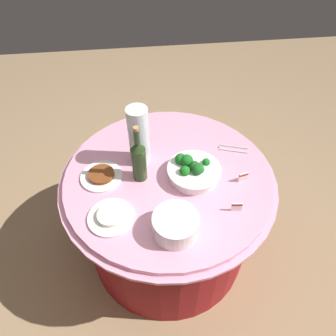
{
  "coord_description": "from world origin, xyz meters",
  "views": [
    {
      "loc": [
        0.13,
        1.11,
        1.98
      ],
      "look_at": [
        0.0,
        0.0,
        0.79
      ],
      "focal_mm": 33.68,
      "sensor_mm": 36.0,
      "label": 1
    }
  ],
  "objects_px": {
    "food_plate_rice": "(111,216)",
    "label_placard_front": "(237,206)",
    "wine_bottle": "(139,159)",
    "serving_tongs": "(232,149)",
    "plate_stack": "(176,225)",
    "food_plate_stir_fry": "(101,176)",
    "broccoli_bowl": "(193,171)",
    "label_placard_mid": "(243,177)",
    "decorative_fruit_vase": "(139,139)"
  },
  "relations": [
    {
      "from": "broccoli_bowl",
      "to": "label_placard_mid",
      "type": "xyz_separation_m",
      "value": [
        -0.25,
        0.06,
        -0.01
      ]
    },
    {
      "from": "broccoli_bowl",
      "to": "label_placard_front",
      "type": "distance_m",
      "value": 0.29
    },
    {
      "from": "food_plate_stir_fry",
      "to": "label_placard_mid",
      "type": "relative_size",
      "value": 4.0
    },
    {
      "from": "food_plate_stir_fry",
      "to": "label_placard_front",
      "type": "relative_size",
      "value": 4.0
    },
    {
      "from": "label_placard_front",
      "to": "label_placard_mid",
      "type": "bearing_deg",
      "value": -114.9
    },
    {
      "from": "decorative_fruit_vase",
      "to": "label_placard_mid",
      "type": "bearing_deg",
      "value": 157.16
    },
    {
      "from": "decorative_fruit_vase",
      "to": "food_plate_stir_fry",
      "type": "height_order",
      "value": "decorative_fruit_vase"
    },
    {
      "from": "food_plate_rice",
      "to": "label_placard_mid",
      "type": "height_order",
      "value": "label_placard_mid"
    },
    {
      "from": "wine_bottle",
      "to": "decorative_fruit_vase",
      "type": "height_order",
      "value": "decorative_fruit_vase"
    },
    {
      "from": "serving_tongs",
      "to": "label_placard_front",
      "type": "distance_m",
      "value": 0.43
    },
    {
      "from": "food_plate_stir_fry",
      "to": "label_placard_front",
      "type": "height_order",
      "value": "label_placard_front"
    },
    {
      "from": "broccoli_bowl",
      "to": "food_plate_stir_fry",
      "type": "xyz_separation_m",
      "value": [
        0.48,
        -0.05,
        -0.03
      ]
    },
    {
      "from": "food_plate_stir_fry",
      "to": "label_placard_front",
      "type": "distance_m",
      "value": 0.71
    },
    {
      "from": "serving_tongs",
      "to": "food_plate_rice",
      "type": "bearing_deg",
      "value": 29.72
    },
    {
      "from": "wine_bottle",
      "to": "food_plate_rice",
      "type": "xyz_separation_m",
      "value": [
        0.15,
        0.24,
        -0.12
      ]
    },
    {
      "from": "plate_stack",
      "to": "decorative_fruit_vase",
      "type": "distance_m",
      "value": 0.5
    },
    {
      "from": "food_plate_rice",
      "to": "food_plate_stir_fry",
      "type": "height_order",
      "value": "food_plate_rice"
    },
    {
      "from": "serving_tongs",
      "to": "label_placard_mid",
      "type": "bearing_deg",
      "value": 87.86
    },
    {
      "from": "plate_stack",
      "to": "label_placard_front",
      "type": "bearing_deg",
      "value": -165.39
    },
    {
      "from": "decorative_fruit_vase",
      "to": "label_placard_front",
      "type": "height_order",
      "value": "decorative_fruit_vase"
    },
    {
      "from": "food_plate_rice",
      "to": "label_placard_mid",
      "type": "distance_m",
      "value": 0.7
    },
    {
      "from": "food_plate_rice",
      "to": "serving_tongs",
      "type": "bearing_deg",
      "value": -150.28
    },
    {
      "from": "food_plate_stir_fry",
      "to": "label_placard_mid",
      "type": "height_order",
      "value": "label_placard_mid"
    },
    {
      "from": "wine_bottle",
      "to": "label_placard_front",
      "type": "distance_m",
      "value": 0.53
    },
    {
      "from": "food_plate_stir_fry",
      "to": "food_plate_rice",
      "type": "bearing_deg",
      "value": 100.79
    },
    {
      "from": "broccoli_bowl",
      "to": "serving_tongs",
      "type": "distance_m",
      "value": 0.32
    },
    {
      "from": "plate_stack",
      "to": "wine_bottle",
      "type": "distance_m",
      "value": 0.38
    },
    {
      "from": "plate_stack",
      "to": "wine_bottle",
      "type": "xyz_separation_m",
      "value": [
        0.14,
        -0.35,
        0.08
      ]
    },
    {
      "from": "plate_stack",
      "to": "serving_tongs",
      "type": "xyz_separation_m",
      "value": [
        -0.4,
        -0.5,
        -0.05
      ]
    },
    {
      "from": "wine_bottle",
      "to": "serving_tongs",
      "type": "relative_size",
      "value": 2.03
    },
    {
      "from": "serving_tongs",
      "to": "plate_stack",
      "type": "bearing_deg",
      "value": 51.5
    },
    {
      "from": "food_plate_rice",
      "to": "label_placard_front",
      "type": "bearing_deg",
      "value": 177.45
    },
    {
      "from": "plate_stack",
      "to": "wine_bottle",
      "type": "height_order",
      "value": "wine_bottle"
    },
    {
      "from": "broccoli_bowl",
      "to": "wine_bottle",
      "type": "bearing_deg",
      "value": -6.24
    },
    {
      "from": "label_placard_front",
      "to": "serving_tongs",
      "type": "bearing_deg",
      "value": -102.47
    },
    {
      "from": "food_plate_rice",
      "to": "label_placard_front",
      "type": "height_order",
      "value": "label_placard_front"
    },
    {
      "from": "food_plate_rice",
      "to": "label_placard_front",
      "type": "distance_m",
      "value": 0.59
    },
    {
      "from": "wine_bottle",
      "to": "food_plate_stir_fry",
      "type": "height_order",
      "value": "wine_bottle"
    },
    {
      "from": "food_plate_rice",
      "to": "food_plate_stir_fry",
      "type": "xyz_separation_m",
      "value": [
        0.05,
        -0.26,
        -0.0
      ]
    },
    {
      "from": "decorative_fruit_vase",
      "to": "label_placard_mid",
      "type": "xyz_separation_m",
      "value": [
        -0.52,
        0.22,
        -0.12
      ]
    },
    {
      "from": "serving_tongs",
      "to": "label_placard_mid",
      "type": "relative_size",
      "value": 3.01
    },
    {
      "from": "serving_tongs",
      "to": "food_plate_stir_fry",
      "type": "distance_m",
      "value": 0.75
    },
    {
      "from": "broccoli_bowl",
      "to": "wine_bottle",
      "type": "distance_m",
      "value": 0.29
    },
    {
      "from": "plate_stack",
      "to": "food_plate_rice",
      "type": "xyz_separation_m",
      "value": [
        0.29,
        -0.11,
        -0.04
      ]
    },
    {
      "from": "broccoli_bowl",
      "to": "wine_bottle",
      "type": "height_order",
      "value": "wine_bottle"
    },
    {
      "from": "broccoli_bowl",
      "to": "food_plate_rice",
      "type": "distance_m",
      "value": 0.48
    },
    {
      "from": "plate_stack",
      "to": "decorative_fruit_vase",
      "type": "height_order",
      "value": "decorative_fruit_vase"
    },
    {
      "from": "label_placard_mid",
      "to": "broccoli_bowl",
      "type": "bearing_deg",
      "value": -13.45
    },
    {
      "from": "plate_stack",
      "to": "serving_tongs",
      "type": "height_order",
      "value": "plate_stack"
    },
    {
      "from": "label_placard_front",
      "to": "label_placard_mid",
      "type": "relative_size",
      "value": 1.0
    }
  ]
}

